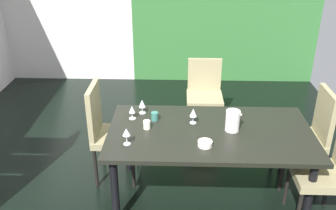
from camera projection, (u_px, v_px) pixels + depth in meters
ground_plane at (141, 195)px, 3.74m from camera, size 5.22×6.32×0.02m
dining_table at (210, 138)px, 3.44m from camera, size 1.87×1.02×0.74m
chair_head_far at (204, 92)px, 4.69m from camera, size 0.44×0.45×0.93m
chair_right_far at (309, 132)px, 3.72m from camera, size 0.44×0.44×1.02m
chair_left_far at (107, 128)px, 3.78m from camera, size 0.45×0.44×1.04m
chair_right_near at (330, 168)px, 3.19m from camera, size 0.44×0.44×0.99m
wine_glass_south at (126, 133)px, 3.15m from camera, size 0.07×0.07×0.15m
wine_glass_front at (142, 104)px, 3.69m from camera, size 0.07×0.07×0.14m
wine_glass_rear at (193, 113)px, 3.50m from camera, size 0.07×0.07×0.15m
wine_glass_left at (132, 110)px, 3.58m from camera, size 0.07×0.07×0.14m
serving_bowl_east at (205, 144)px, 3.17m from camera, size 0.12×0.12×0.05m
cup_west at (147, 125)px, 3.43m from camera, size 0.06×0.06×0.08m
cup_right at (155, 116)px, 3.58m from camera, size 0.07×0.07×0.08m
pitcher_north at (233, 121)px, 3.38m from camera, size 0.14×0.13×0.20m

